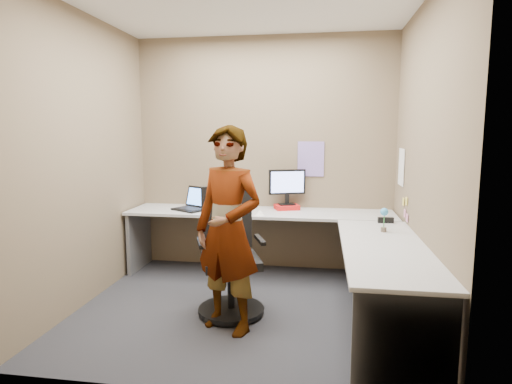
% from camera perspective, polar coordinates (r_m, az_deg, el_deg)
% --- Properties ---
extents(ground, '(3.00, 3.00, 0.00)m').
position_cam_1_polar(ground, '(4.07, -1.59, -15.27)').
color(ground, black).
rests_on(ground, ground).
extents(wall_back, '(3.00, 0.00, 3.00)m').
position_cam_1_polar(wall_back, '(5.03, 1.03, 5.06)').
color(wall_back, brown).
rests_on(wall_back, ground).
extents(wall_right, '(0.00, 2.70, 2.70)m').
position_cam_1_polar(wall_right, '(3.78, 21.36, 3.52)').
color(wall_right, brown).
rests_on(wall_right, ground).
extents(wall_left, '(0.00, 2.70, 2.70)m').
position_cam_1_polar(wall_left, '(4.28, -21.86, 3.96)').
color(wall_left, brown).
rests_on(wall_left, ground).
extents(ceiling, '(3.00, 3.00, 0.00)m').
position_cam_1_polar(ceiling, '(3.89, -1.76, 24.26)').
color(ceiling, white).
rests_on(ceiling, wall_back).
extents(desk, '(2.98, 2.58, 0.73)m').
position_cam_1_polar(desk, '(4.20, 5.25, -6.10)').
color(desk, '#A7A7A7').
rests_on(desk, ground).
extents(paper_ream, '(0.32, 0.27, 0.05)m').
position_cam_1_polar(paper_ream, '(4.91, 4.12, -2.01)').
color(paper_ream, red).
rests_on(paper_ream, desk).
extents(monitor, '(0.41, 0.19, 0.40)m').
position_cam_1_polar(monitor, '(4.88, 4.17, 1.08)').
color(monitor, black).
rests_on(monitor, paper_ream).
extents(laptop, '(0.46, 0.44, 0.25)m').
position_cam_1_polar(laptop, '(4.93, -8.36, -1.57)').
color(laptop, black).
rests_on(laptop, desk).
extents(trackball_mouse, '(0.12, 0.08, 0.07)m').
position_cam_1_polar(trackball_mouse, '(4.90, -4.39, -2.05)').
color(trackball_mouse, '#B7B7BC').
rests_on(trackball_mouse, desk).
extents(origami, '(0.10, 0.10, 0.06)m').
position_cam_1_polar(origami, '(4.56, 0.50, -2.73)').
color(origami, white).
rests_on(origami, desk).
extents(stapler, '(0.15, 0.05, 0.05)m').
position_cam_1_polar(stapler, '(4.36, 16.91, -3.61)').
color(stapler, black).
rests_on(stapler, desk).
extents(flower, '(0.07, 0.07, 0.22)m').
position_cam_1_polar(flower, '(3.95, 16.72, -3.08)').
color(flower, brown).
rests_on(flower, desk).
extents(calendar_purple, '(0.30, 0.01, 0.40)m').
position_cam_1_polar(calendar_purple, '(4.98, 7.32, 4.39)').
color(calendar_purple, '#846BB7').
rests_on(calendar_purple, wall_back).
extents(calendar_white, '(0.01, 0.28, 0.38)m').
position_cam_1_polar(calendar_white, '(4.66, 18.81, 3.17)').
color(calendar_white, white).
rests_on(calendar_white, wall_right).
extents(sticky_note_a, '(0.01, 0.07, 0.07)m').
position_cam_1_polar(sticky_note_a, '(4.35, 19.42, -1.16)').
color(sticky_note_a, '#F2E059').
rests_on(sticky_note_a, wall_right).
extents(sticky_note_b, '(0.01, 0.07, 0.07)m').
position_cam_1_polar(sticky_note_b, '(4.42, 19.22, -2.72)').
color(sticky_note_b, pink).
rests_on(sticky_note_b, wall_right).
extents(sticky_note_c, '(0.01, 0.07, 0.07)m').
position_cam_1_polar(sticky_note_c, '(4.31, 19.49, -3.27)').
color(sticky_note_c, pink).
rests_on(sticky_note_c, wall_right).
extents(sticky_note_d, '(0.01, 0.07, 0.07)m').
position_cam_1_polar(sticky_note_d, '(4.51, 19.06, -1.23)').
color(sticky_note_d, '#F2E059').
rests_on(sticky_note_d, wall_right).
extents(office_chair, '(0.64, 0.63, 1.10)m').
position_cam_1_polar(office_chair, '(3.87, -3.53, -9.43)').
color(office_chair, black).
rests_on(office_chair, ground).
extents(person, '(0.72, 0.61, 1.66)m').
position_cam_1_polar(person, '(3.44, -3.73, -5.08)').
color(person, '#999399').
rests_on(person, ground).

